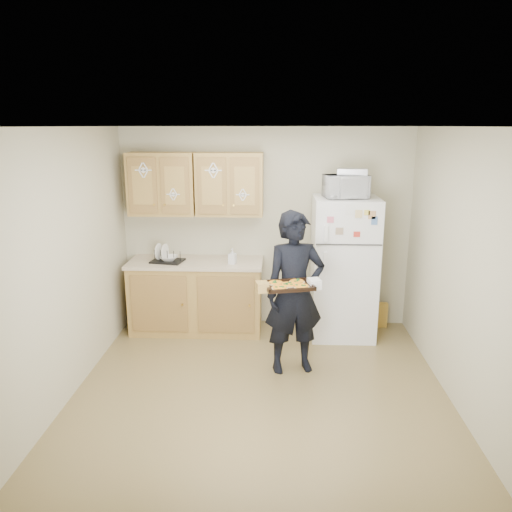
% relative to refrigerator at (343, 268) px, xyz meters
% --- Properties ---
extents(floor, '(3.60, 3.60, 0.00)m').
position_rel_refrigerator_xyz_m(floor, '(-0.95, -1.43, -0.85)').
color(floor, olive).
rests_on(floor, ground).
extents(ceiling, '(3.60, 3.60, 0.00)m').
position_rel_refrigerator_xyz_m(ceiling, '(-0.95, -1.43, 1.65)').
color(ceiling, silver).
rests_on(ceiling, wall_back).
extents(wall_back, '(3.60, 0.04, 2.50)m').
position_rel_refrigerator_xyz_m(wall_back, '(-0.95, 0.37, 0.40)').
color(wall_back, '#B7B194').
rests_on(wall_back, floor).
extents(wall_front, '(3.60, 0.04, 2.50)m').
position_rel_refrigerator_xyz_m(wall_front, '(-0.95, -3.23, 0.40)').
color(wall_front, '#B7B194').
rests_on(wall_front, floor).
extents(wall_left, '(0.04, 3.60, 2.50)m').
position_rel_refrigerator_xyz_m(wall_left, '(-2.75, -1.43, 0.40)').
color(wall_left, '#B7B194').
rests_on(wall_left, floor).
extents(wall_right, '(0.04, 3.60, 2.50)m').
position_rel_refrigerator_xyz_m(wall_right, '(0.85, -1.43, 0.40)').
color(wall_right, '#B7B194').
rests_on(wall_right, floor).
extents(refrigerator, '(0.75, 0.70, 1.70)m').
position_rel_refrigerator_xyz_m(refrigerator, '(0.00, 0.00, 0.00)').
color(refrigerator, white).
rests_on(refrigerator, floor).
extents(base_cabinet, '(1.60, 0.60, 0.86)m').
position_rel_refrigerator_xyz_m(base_cabinet, '(-1.80, 0.05, -0.42)').
color(base_cabinet, olive).
rests_on(base_cabinet, floor).
extents(countertop, '(1.64, 0.64, 0.04)m').
position_rel_refrigerator_xyz_m(countertop, '(-1.80, 0.05, 0.03)').
color(countertop, '#BDAB91').
rests_on(countertop, base_cabinet).
extents(upper_cab_left, '(0.80, 0.33, 0.75)m').
position_rel_refrigerator_xyz_m(upper_cab_left, '(-2.20, 0.18, 0.98)').
color(upper_cab_left, olive).
rests_on(upper_cab_left, wall_back).
extents(upper_cab_right, '(0.80, 0.33, 0.75)m').
position_rel_refrigerator_xyz_m(upper_cab_right, '(-1.38, 0.18, 0.98)').
color(upper_cab_right, olive).
rests_on(upper_cab_right, wall_back).
extents(cereal_box, '(0.20, 0.07, 0.32)m').
position_rel_refrigerator_xyz_m(cereal_box, '(0.52, 0.24, -0.69)').
color(cereal_box, gold).
rests_on(cereal_box, floor).
extents(person, '(0.70, 0.54, 1.70)m').
position_rel_refrigerator_xyz_m(person, '(-0.62, -0.96, -0.00)').
color(person, black).
rests_on(person, floor).
extents(baking_tray, '(0.52, 0.43, 0.04)m').
position_rel_refrigerator_xyz_m(baking_tray, '(-0.69, -1.25, 0.17)').
color(baking_tray, black).
rests_on(baking_tray, person).
extents(pizza_front_left, '(0.15, 0.15, 0.02)m').
position_rel_refrigerator_xyz_m(pizza_front_left, '(-0.77, -1.35, 0.19)').
color(pizza_front_left, gold).
rests_on(pizza_front_left, baking_tray).
extents(pizza_front_right, '(0.15, 0.15, 0.02)m').
position_rel_refrigerator_xyz_m(pizza_front_right, '(-0.57, -1.30, 0.19)').
color(pizza_front_right, gold).
rests_on(pizza_front_right, baking_tray).
extents(pizza_back_left, '(0.15, 0.15, 0.02)m').
position_rel_refrigerator_xyz_m(pizza_back_left, '(-0.81, -1.20, 0.19)').
color(pizza_back_left, gold).
rests_on(pizza_back_left, baking_tray).
extents(pizza_back_right, '(0.15, 0.15, 0.02)m').
position_rel_refrigerator_xyz_m(pizza_back_right, '(-0.60, -1.15, 0.19)').
color(pizza_back_right, gold).
rests_on(pizza_back_right, baking_tray).
extents(pizza_center, '(0.15, 0.15, 0.02)m').
position_rel_refrigerator_xyz_m(pizza_center, '(-0.69, -1.25, 0.19)').
color(pizza_center, gold).
rests_on(pizza_center, baking_tray).
extents(microwave, '(0.53, 0.41, 0.26)m').
position_rel_refrigerator_xyz_m(microwave, '(-0.03, -0.05, 0.98)').
color(microwave, white).
rests_on(microwave, refrigerator).
extents(foil_pan, '(0.36, 0.27, 0.07)m').
position_rel_refrigerator_xyz_m(foil_pan, '(0.04, -0.02, 1.15)').
color(foil_pan, silver).
rests_on(foil_pan, microwave).
extents(dish_rack, '(0.41, 0.34, 0.15)m').
position_rel_refrigerator_xyz_m(dish_rack, '(-2.14, 0.00, 0.12)').
color(dish_rack, black).
rests_on(dish_rack, countertop).
extents(bowl, '(0.25, 0.25, 0.05)m').
position_rel_refrigerator_xyz_m(bowl, '(-2.12, 0.00, 0.10)').
color(bowl, silver).
rests_on(bowl, dish_rack).
extents(soap_bottle, '(0.10, 0.10, 0.19)m').
position_rel_refrigerator_xyz_m(soap_bottle, '(-1.34, -0.05, 0.14)').
color(soap_bottle, white).
rests_on(soap_bottle, countertop).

